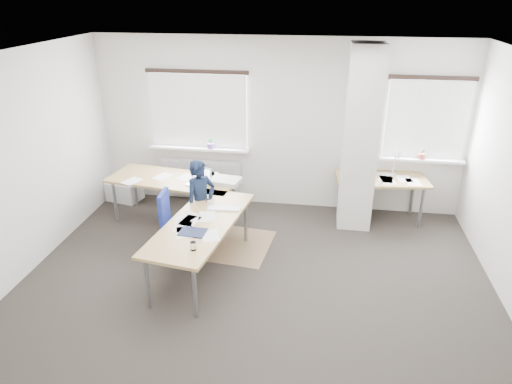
# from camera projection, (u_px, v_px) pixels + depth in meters

# --- Properties ---
(ground) EXTENTS (6.00, 6.00, 0.00)m
(ground) POSITION_uv_depth(u_px,v_px,m) (254.00, 288.00, 5.75)
(ground) COLOR #282320
(ground) RESTS_ON ground
(room_shell) EXTENTS (6.04, 5.04, 2.82)m
(room_shell) POSITION_uv_depth(u_px,v_px,m) (275.00, 145.00, 5.41)
(room_shell) COLOR beige
(room_shell) RESTS_ON ground
(floor_mat) EXTENTS (1.38, 1.21, 0.01)m
(floor_mat) POSITION_uv_depth(u_px,v_px,m) (227.00, 243.00, 6.74)
(floor_mat) COLOR brown
(floor_mat) RESTS_ON ground
(white_crate) EXTENTS (0.63, 0.50, 0.33)m
(white_crate) POSITION_uv_depth(u_px,v_px,m) (125.00, 191.00, 8.07)
(white_crate) COLOR white
(white_crate) RESTS_ON ground
(desk_main) EXTENTS (2.40, 2.93, 0.96)m
(desk_main) POSITION_uv_depth(u_px,v_px,m) (189.00, 200.00, 6.48)
(desk_main) COLOR #9F7944
(desk_main) RESTS_ON ground
(desk_side) EXTENTS (1.47, 0.85, 1.22)m
(desk_side) POSITION_uv_depth(u_px,v_px,m) (381.00, 180.00, 7.17)
(desk_side) COLOR #9F7944
(desk_side) RESTS_ON ground
(task_chair) EXTENTS (0.53, 0.53, 0.98)m
(task_chair) POSITION_uv_depth(u_px,v_px,m) (179.00, 239.00, 6.32)
(task_chair) COLOR navy
(task_chair) RESTS_ON ground
(person) EXTENTS (0.54, 0.56, 1.30)m
(person) POSITION_uv_depth(u_px,v_px,m) (201.00, 204.00, 6.49)
(person) COLOR black
(person) RESTS_ON ground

